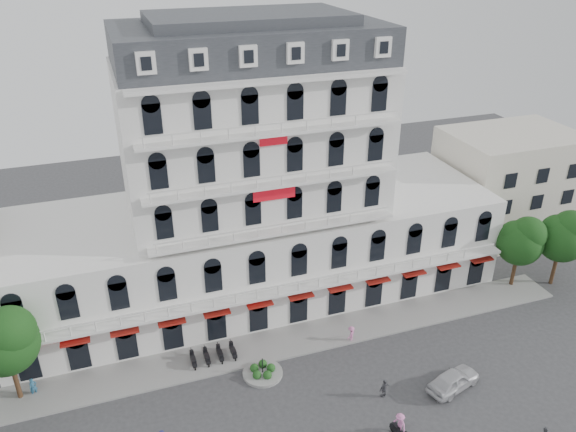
# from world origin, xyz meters

# --- Properties ---
(ground) EXTENTS (120.00, 120.00, 0.00)m
(ground) POSITION_xyz_m (0.00, 0.00, 0.00)
(ground) COLOR #38383A
(ground) RESTS_ON ground
(sidewalk) EXTENTS (53.00, 4.00, 0.16)m
(sidewalk) POSITION_xyz_m (0.00, 9.00, 0.08)
(sidewalk) COLOR gray
(sidewalk) RESTS_ON ground
(main_building) EXTENTS (45.00, 15.00, 25.80)m
(main_building) POSITION_xyz_m (0.00, 18.00, 9.96)
(main_building) COLOR silver
(main_building) RESTS_ON ground
(flank_building_east) EXTENTS (14.00, 10.00, 12.00)m
(flank_building_east) POSITION_xyz_m (30.00, 20.00, 6.00)
(flank_building_east) COLOR beige
(flank_building_east) RESTS_ON ground
(traffic_island) EXTENTS (3.20, 3.20, 1.60)m
(traffic_island) POSITION_xyz_m (-3.00, 6.00, 0.26)
(traffic_island) COLOR gray
(traffic_island) RESTS_ON ground
(parked_scooter_row) EXTENTS (4.40, 1.80, 1.10)m
(parked_scooter_row) POSITION_xyz_m (-6.35, 8.80, 0.00)
(parked_scooter_row) COLOR black
(parked_scooter_row) RESTS_ON ground
(tree_west_inner) EXTENTS (4.76, 4.76, 8.25)m
(tree_west_inner) POSITION_xyz_m (-20.95, 9.48, 5.68)
(tree_west_inner) COLOR #382314
(tree_west_inner) RESTS_ON ground
(tree_east_inner) EXTENTS (4.40, 4.37, 7.57)m
(tree_east_inner) POSITION_xyz_m (24.05, 9.98, 5.21)
(tree_east_inner) COLOR #382314
(tree_east_inner) RESTS_ON ground
(tree_east_outer) EXTENTS (4.65, 4.65, 8.05)m
(tree_east_outer) POSITION_xyz_m (28.05, 8.98, 5.55)
(tree_east_outer) COLOR #382314
(tree_east_outer) RESTS_ON ground
(parked_car) EXTENTS (4.97, 3.12, 1.58)m
(parked_car) POSITION_xyz_m (10.43, -0.18, 0.79)
(parked_car) COLOR silver
(parked_car) RESTS_ON ground
(rider_center) EXTENTS (0.87, 1.68, 2.18)m
(rider_center) POSITION_xyz_m (4.14, -3.04, 1.15)
(rider_center) COLOR black
(rider_center) RESTS_ON ground
(pedestrian_mid) EXTENTS (1.01, 0.62, 1.61)m
(pedestrian_mid) POSITION_xyz_m (4.99, 0.72, 0.81)
(pedestrian_mid) COLOR #535259
(pedestrian_mid) RESTS_ON ground
(pedestrian_right) EXTENTS (1.13, 1.05, 1.53)m
(pedestrian_right) POSITION_xyz_m (5.32, 7.40, 0.76)
(pedestrian_right) COLOR pink
(pedestrian_right) RESTS_ON ground
(pedestrian_far) EXTENTS (0.68, 0.59, 1.58)m
(pedestrian_far) POSITION_xyz_m (-20.00, 9.50, 0.79)
(pedestrian_far) COLOR #2B6081
(pedestrian_far) RESTS_ON ground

